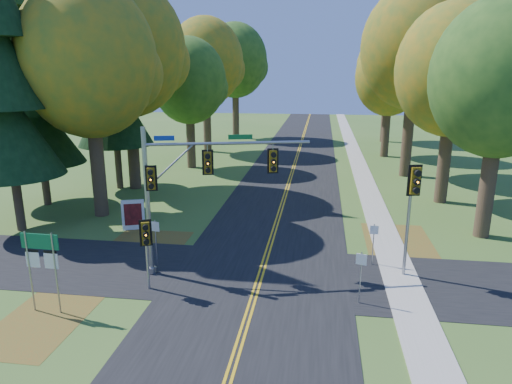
# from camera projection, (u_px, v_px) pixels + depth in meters

# --- Properties ---
(ground) EXTENTS (160.00, 160.00, 0.00)m
(ground) POSITION_uv_depth(u_px,v_px,m) (254.00, 296.00, 18.69)
(ground) COLOR #395D21
(ground) RESTS_ON ground
(road_main) EXTENTS (8.00, 160.00, 0.02)m
(road_main) POSITION_uv_depth(u_px,v_px,m) (254.00, 296.00, 18.69)
(road_main) COLOR black
(road_main) RESTS_ON ground
(road_cross) EXTENTS (60.00, 6.00, 0.02)m
(road_cross) POSITION_uv_depth(u_px,v_px,m) (261.00, 275.00, 20.60)
(road_cross) COLOR black
(road_cross) RESTS_ON ground
(centerline_left) EXTENTS (0.10, 160.00, 0.01)m
(centerline_left) POSITION_uv_depth(u_px,v_px,m) (252.00, 295.00, 18.70)
(centerline_left) COLOR gold
(centerline_left) RESTS_ON road_main
(centerline_right) EXTENTS (0.10, 160.00, 0.01)m
(centerline_right) POSITION_uv_depth(u_px,v_px,m) (257.00, 295.00, 18.67)
(centerline_right) COLOR gold
(centerline_right) RESTS_ON road_main
(sidewalk_east) EXTENTS (1.60, 160.00, 0.06)m
(sidewalk_east) POSITION_uv_depth(u_px,v_px,m) (411.00, 306.00, 17.83)
(sidewalk_east) COLOR #9E998E
(sidewalk_east) RESTS_ON ground
(leaf_patch_w_near) EXTENTS (4.00, 6.00, 0.00)m
(leaf_patch_w_near) POSITION_uv_depth(u_px,v_px,m) (141.00, 250.00, 23.41)
(leaf_patch_w_near) COLOR brown
(leaf_patch_w_near) RESTS_ON ground
(leaf_patch_e) EXTENTS (3.50, 8.00, 0.00)m
(leaf_patch_e) POSITION_uv_depth(u_px,v_px,m) (402.00, 250.00, 23.49)
(leaf_patch_e) COLOR brown
(leaf_patch_e) RESTS_ON ground
(leaf_patch_w_far) EXTENTS (3.00, 5.00, 0.00)m
(leaf_patch_w_far) POSITION_uv_depth(u_px,v_px,m) (42.00, 320.00, 16.85)
(leaf_patch_w_far) COLOR brown
(leaf_patch_w_far) RESTS_ON ground
(tree_w_a) EXTENTS (8.00, 8.00, 14.15)m
(tree_w_a) POSITION_uv_depth(u_px,v_px,m) (90.00, 61.00, 26.73)
(tree_w_a) COLOR #38281C
(tree_w_a) RESTS_ON ground
(tree_e_a) EXTENTS (7.20, 7.20, 12.73)m
(tree_e_a) POSITION_uv_depth(u_px,v_px,m) (503.00, 79.00, 23.27)
(tree_e_a) COLOR #38281C
(tree_e_a) RESTS_ON ground
(tree_w_b) EXTENTS (8.60, 8.60, 15.38)m
(tree_w_b) POSITION_uv_depth(u_px,v_px,m) (128.00, 50.00, 33.18)
(tree_w_b) COLOR #38281C
(tree_w_b) RESTS_ON ground
(tree_e_b) EXTENTS (7.60, 7.60, 13.33)m
(tree_e_b) POSITION_uv_depth(u_px,v_px,m) (455.00, 71.00, 29.77)
(tree_e_b) COLOR #38281C
(tree_e_b) RESTS_ON ground
(tree_w_c) EXTENTS (6.80, 6.80, 11.91)m
(tree_w_c) POSITION_uv_depth(u_px,v_px,m) (190.00, 81.00, 41.33)
(tree_w_c) COLOR #38281C
(tree_w_c) RESTS_ON ground
(tree_e_c) EXTENTS (8.80, 8.80, 15.79)m
(tree_e_c) POSITION_uv_depth(u_px,v_px,m) (416.00, 48.00, 37.21)
(tree_e_c) COLOR #38281C
(tree_e_c) RESTS_ON ground
(tree_w_d) EXTENTS (8.20, 8.20, 14.56)m
(tree_w_d) POSITION_uv_depth(u_px,v_px,m) (206.00, 62.00, 49.26)
(tree_w_d) COLOR #38281C
(tree_w_d) RESTS_ON ground
(tree_e_d) EXTENTS (7.00, 7.00, 12.32)m
(tree_e_d) POSITION_uv_depth(u_px,v_px,m) (390.00, 77.00, 46.70)
(tree_e_d) COLOR #38281C
(tree_e_d) RESTS_ON ground
(tree_w_e) EXTENTS (8.40, 8.40, 14.97)m
(tree_w_e) POSITION_uv_depth(u_px,v_px,m) (236.00, 61.00, 59.44)
(tree_w_e) COLOR #38281C
(tree_w_e) RESTS_ON ground
(tree_e_e) EXTENTS (7.80, 7.80, 13.74)m
(tree_e_e) POSITION_uv_depth(u_px,v_px,m) (389.00, 68.00, 56.52)
(tree_e_e) COLOR #38281C
(tree_e_e) RESTS_ON ground
(pine_b) EXTENTS (5.60, 5.60, 17.31)m
(pine_b) POSITION_uv_depth(u_px,v_px,m) (33.00, 83.00, 29.29)
(pine_b) COLOR #38281C
(pine_b) RESTS_ON ground
(pine_c) EXTENTS (5.60, 5.60, 20.56)m
(pine_c) POSITION_uv_depth(u_px,v_px,m) (110.00, 59.00, 33.26)
(pine_c) COLOR #38281C
(pine_c) RESTS_ON ground
(traffic_mast) EXTENTS (7.13, 2.28, 6.66)m
(traffic_mast) POSITION_uv_depth(u_px,v_px,m) (189.00, 181.00, 19.83)
(traffic_mast) COLOR gray
(traffic_mast) RESTS_ON ground
(east_signal_pole) EXTENTS (0.59, 0.69, 5.15)m
(east_signal_pole) POSITION_uv_depth(u_px,v_px,m) (413.00, 193.00, 19.35)
(east_signal_pole) COLOR #919498
(east_signal_pole) RESTS_ON ground
(ped_signal_pole) EXTENTS (0.47, 0.57, 3.15)m
(ped_signal_pole) POSITION_uv_depth(u_px,v_px,m) (146.00, 238.00, 18.52)
(ped_signal_pole) COLOR #9C9DA4
(ped_signal_pole) RESTS_ON ground
(route_sign_cluster) EXTENTS (1.51, 0.12, 3.23)m
(route_sign_cluster) POSITION_uv_depth(u_px,v_px,m) (41.00, 256.00, 16.92)
(route_sign_cluster) COLOR gray
(route_sign_cluster) RESTS_ON ground
(info_kiosk) EXTENTS (1.26, 0.59, 1.77)m
(info_kiosk) POSITION_uv_depth(u_px,v_px,m) (133.00, 215.00, 26.26)
(info_kiosk) COLOR silver
(info_kiosk) RESTS_ON ground
(reg_sign_e_north) EXTENTS (0.39, 0.06, 2.04)m
(reg_sign_e_north) POSITION_uv_depth(u_px,v_px,m) (374.00, 237.00, 21.31)
(reg_sign_e_north) COLOR gray
(reg_sign_e_north) RESTS_ON ground
(reg_sign_e_south) EXTENTS (0.40, 0.16, 2.18)m
(reg_sign_e_south) POSITION_uv_depth(u_px,v_px,m) (361.00, 269.00, 17.72)
(reg_sign_e_south) COLOR gray
(reg_sign_e_south) RESTS_ON ground
(reg_sign_w) EXTENTS (0.43, 0.09, 2.25)m
(reg_sign_w) POSITION_uv_depth(u_px,v_px,m) (155.00, 235.00, 21.24)
(reg_sign_w) COLOR gray
(reg_sign_w) RESTS_ON ground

